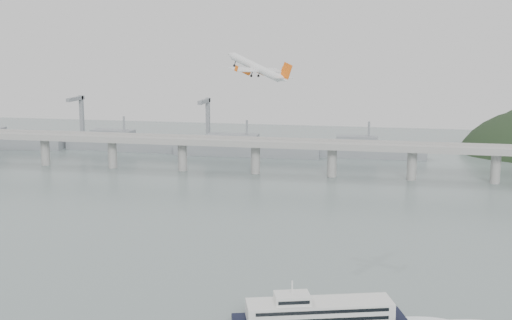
# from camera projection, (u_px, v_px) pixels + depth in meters

# --- Properties ---
(ground) EXTENTS (900.00, 900.00, 0.00)m
(ground) POSITION_uv_depth(u_px,v_px,m) (226.00, 283.00, 250.55)
(ground) COLOR slate
(ground) RESTS_ON ground
(bridge) EXTENTS (800.00, 22.00, 23.90)m
(bridge) POSITION_uv_depth(u_px,v_px,m) (299.00, 148.00, 440.37)
(bridge) COLOR #969694
(bridge) RESTS_ON ground
(distant_fleet) EXTENTS (453.00, 60.90, 40.00)m
(distant_fleet) POSITION_uv_depth(u_px,v_px,m) (116.00, 143.00, 535.58)
(distant_fleet) COLOR slate
(distant_fleet) RESTS_ON ground
(ferry) EXTENTS (85.05, 34.97, 16.50)m
(ferry) POSITION_uv_depth(u_px,v_px,m) (319.00, 317.00, 209.06)
(ferry) COLOR black
(ferry) RESTS_ON ground
(airliner) EXTENTS (33.76, 32.19, 14.75)m
(airliner) POSITION_uv_depth(u_px,v_px,m) (257.00, 68.00, 299.71)
(airliner) COLOR white
(airliner) RESTS_ON ground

